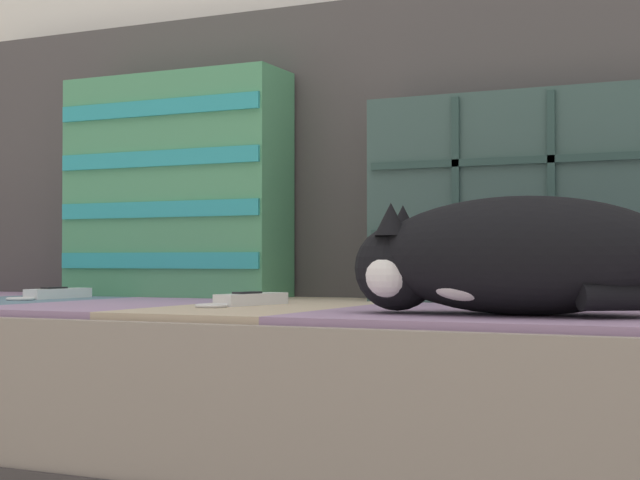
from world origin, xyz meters
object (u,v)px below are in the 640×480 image
at_px(game_remote_near, 55,294).
at_px(game_remote_far, 248,300).
at_px(couch, 369,433).
at_px(sleeping_cat, 505,258).
at_px(throw_pillow_quilted, 513,199).
at_px(throw_pillow_striped, 176,186).

distance_m(game_remote_near, game_remote_far, 0.45).
distance_m(couch, sleeping_cat, 0.43).
bearing_deg(game_remote_far, sleeping_cat, -13.01).
xyz_separation_m(couch, throw_pillow_quilted, (0.19, 0.18, 0.37)).
bearing_deg(throw_pillow_quilted, game_remote_far, -142.05).
height_order(throw_pillow_quilted, game_remote_near, throw_pillow_quilted).
bearing_deg(game_remote_far, game_remote_near, 169.46).
bearing_deg(throw_pillow_striped, sleeping_cat, -26.60).
height_order(couch, game_remote_far, game_remote_far).
height_order(couch, game_remote_near, game_remote_near).
bearing_deg(game_remote_near, sleeping_cat, -11.75).
height_order(sleeping_cat, game_remote_far, sleeping_cat).
xyz_separation_m(couch, sleeping_cat, (0.27, -0.19, 0.27)).
xyz_separation_m(throw_pillow_quilted, game_remote_near, (-0.79, -0.19, -0.16)).
relative_size(couch, sleeping_cat, 4.80).
relative_size(throw_pillow_quilted, game_remote_near, 2.51).
xyz_separation_m(couch, game_remote_near, (-0.61, -0.01, 0.21)).
relative_size(couch, game_remote_near, 11.74).
height_order(sleeping_cat, game_remote_near, sleeping_cat).
distance_m(throw_pillow_striped, sleeping_cat, 0.83).
bearing_deg(throw_pillow_quilted, throw_pillow_striped, -179.96).
xyz_separation_m(throw_pillow_quilted, throw_pillow_striped, (-0.66, -0.00, 0.04)).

